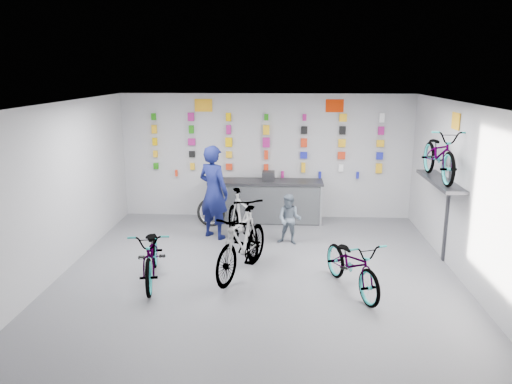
# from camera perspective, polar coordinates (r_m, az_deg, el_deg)

# --- Properties ---
(floor) EXTENTS (8.00, 8.00, 0.00)m
(floor) POSITION_cam_1_polar(r_m,az_deg,el_deg) (8.69, 0.18, -10.25)
(floor) COLOR #55555A
(floor) RESTS_ON ground
(ceiling) EXTENTS (8.00, 8.00, 0.00)m
(ceiling) POSITION_cam_1_polar(r_m,az_deg,el_deg) (7.95, 0.20, 9.90)
(ceiling) COLOR white
(ceiling) RESTS_ON wall_back
(wall_back) EXTENTS (7.00, 0.00, 7.00)m
(wall_back) POSITION_cam_1_polar(r_m,az_deg,el_deg) (12.10, 1.18, 4.09)
(wall_back) COLOR silver
(wall_back) RESTS_ON floor
(wall_front) EXTENTS (7.00, 0.00, 7.00)m
(wall_front) POSITION_cam_1_polar(r_m,az_deg,el_deg) (4.44, -2.58, -13.57)
(wall_front) COLOR silver
(wall_front) RESTS_ON floor
(wall_left) EXTENTS (0.00, 8.00, 8.00)m
(wall_left) POSITION_cam_1_polar(r_m,az_deg,el_deg) (9.07, -22.48, -0.27)
(wall_left) COLOR silver
(wall_left) RESTS_ON floor
(wall_right) EXTENTS (0.00, 8.00, 8.00)m
(wall_right) POSITION_cam_1_polar(r_m,az_deg,el_deg) (8.74, 23.75, -0.89)
(wall_right) COLOR silver
(wall_right) RESTS_ON floor
(counter) EXTENTS (2.70, 0.66, 1.00)m
(counter) POSITION_cam_1_polar(r_m,az_deg,el_deg) (11.87, 1.08, -1.11)
(counter) COLOR black
(counter) RESTS_ON floor
(merch_wall) EXTENTS (5.55, 0.08, 1.56)m
(merch_wall) POSITION_cam_1_polar(r_m,az_deg,el_deg) (11.98, 1.99, 5.48)
(merch_wall) COLOR #20800F
(merch_wall) RESTS_ON wall_back
(wall_bracket) EXTENTS (0.39, 1.90, 2.00)m
(wall_bracket) POSITION_cam_1_polar(r_m,az_deg,el_deg) (9.80, 20.41, 0.69)
(wall_bracket) COLOR #333338
(wall_bracket) RESTS_ON wall_right
(sign_left) EXTENTS (0.42, 0.02, 0.30)m
(sign_left) POSITION_cam_1_polar(r_m,az_deg,el_deg) (12.08, -6.03, 9.83)
(sign_left) COLOR #FAAA1A
(sign_left) RESTS_ON wall_back
(sign_right) EXTENTS (0.42, 0.02, 0.30)m
(sign_right) POSITION_cam_1_polar(r_m,az_deg,el_deg) (11.99, 8.98, 9.71)
(sign_right) COLOR red
(sign_right) RESTS_ON wall_back
(sign_side) EXTENTS (0.02, 0.40, 0.30)m
(sign_side) POSITION_cam_1_polar(r_m,az_deg,el_deg) (9.67, 21.86, 7.53)
(sign_side) COLOR #FAAA1A
(sign_side) RESTS_ON wall_right
(bike_left) EXTENTS (0.98, 1.96, 0.98)m
(bike_left) POSITION_cam_1_polar(r_m,az_deg,el_deg) (8.74, -11.79, -6.92)
(bike_left) COLOR gray
(bike_left) RESTS_ON floor
(bike_center) EXTENTS (1.21, 2.03, 1.18)m
(bike_center) POSITION_cam_1_polar(r_m,az_deg,el_deg) (8.78, -1.61, -5.85)
(bike_center) COLOR gray
(bike_center) RESTS_ON floor
(bike_right) EXTENTS (1.20, 1.88, 0.93)m
(bike_right) POSITION_cam_1_polar(r_m,az_deg,el_deg) (8.35, 10.96, -8.08)
(bike_right) COLOR gray
(bike_right) RESTS_ON floor
(bike_service) EXTENTS (1.26, 2.07, 1.20)m
(bike_service) POSITION_cam_1_polar(r_m,az_deg,el_deg) (9.96, -1.59, -3.36)
(bike_service) COLOR gray
(bike_service) RESTS_ON floor
(bike_wall) EXTENTS (0.63, 1.80, 0.95)m
(bike_wall) POSITION_cam_1_polar(r_m,az_deg,el_deg) (9.67, 20.25, 4.09)
(bike_wall) COLOR gray
(bike_wall) RESTS_ON wall_bracket
(clerk) EXTENTS (0.88, 0.80, 2.01)m
(clerk) POSITION_cam_1_polar(r_m,az_deg,el_deg) (10.65, -4.87, -0.01)
(clerk) COLOR #0F154A
(clerk) RESTS_ON floor
(customer) EXTENTS (0.60, 0.52, 1.06)m
(customer) POSITION_cam_1_polar(r_m,az_deg,el_deg) (10.35, 3.85, -3.14)
(customer) COLOR slate
(customer) RESTS_ON floor
(spare_wheel) EXTENTS (0.73, 0.50, 0.65)m
(spare_wheel) POSITION_cam_1_polar(r_m,az_deg,el_deg) (11.67, -5.14, -2.30)
(spare_wheel) COLOR black
(spare_wheel) RESTS_ON floor
(register) EXTENTS (0.29, 0.31, 0.22)m
(register) POSITION_cam_1_polar(r_m,az_deg,el_deg) (11.73, 1.42, 1.84)
(register) COLOR black
(register) RESTS_ON counter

